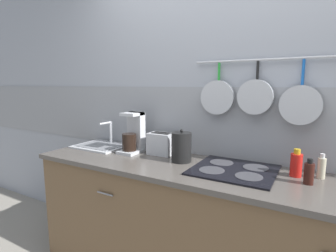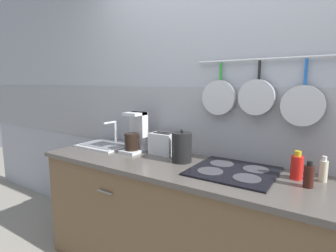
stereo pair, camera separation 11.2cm
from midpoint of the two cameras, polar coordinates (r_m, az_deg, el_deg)
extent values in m
cube|color=#999EA8|center=(2.02, 15.92, 3.98)|extent=(7.20, 0.06, 2.60)
cube|color=gray|center=(2.03, 15.73, 0.47)|extent=(7.20, 0.07, 0.54)
cylinder|color=#B7BABF|center=(1.91, 22.43, 13.34)|extent=(0.99, 0.02, 0.02)
cylinder|color=green|center=(1.99, 13.01, 11.50)|extent=(0.02, 0.02, 0.13)
cylinder|color=#B7BABF|center=(1.97, 12.61, 6.05)|extent=(0.25, 0.04, 0.25)
cylinder|color=black|center=(1.91, 20.89, 11.32)|extent=(0.02, 0.02, 0.12)
cylinder|color=#B7BABF|center=(1.88, 20.37, 5.89)|extent=(0.24, 0.06, 0.24)
cylinder|color=#1959B2|center=(1.87, 29.37, 10.25)|extent=(0.02, 0.02, 0.16)
cylinder|color=#B7BABF|center=(1.84, 28.81, 3.90)|extent=(0.25, 0.06, 0.25)
cube|color=brown|center=(1.96, 11.30, -22.83)|extent=(2.74, 0.60, 0.87)
cylinder|color=slate|center=(1.94, -11.90, -13.93)|extent=(0.14, 0.01, 0.01)
cube|color=#4C4742|center=(1.77, 11.76, -10.24)|extent=(2.78, 0.64, 0.03)
cube|color=#B7BABF|center=(2.47, -12.22, -4.12)|extent=(0.45, 0.36, 0.01)
cube|color=slate|center=(2.47, -12.22, -3.90)|extent=(0.38, 0.29, 0.00)
cylinder|color=#B7BABF|center=(2.55, -10.13, -1.33)|extent=(0.03, 0.03, 0.22)
cylinder|color=#B7BABF|center=(2.48, -11.33, 0.70)|extent=(0.02, 0.14, 0.02)
cube|color=#B7BABF|center=(2.21, -6.01, -5.36)|extent=(0.15, 0.22, 0.02)
cube|color=#B7BABF|center=(2.24, -4.92, -1.16)|extent=(0.14, 0.08, 0.33)
cylinder|color=black|center=(2.18, -6.50, -3.42)|extent=(0.12, 0.12, 0.14)
cube|color=#B7BABF|center=(2.18, -5.78, 2.66)|extent=(0.14, 0.16, 0.02)
cube|color=#B7BABF|center=(2.13, 0.47, -3.85)|extent=(0.20, 0.15, 0.17)
cube|color=black|center=(2.09, 0.09, -1.61)|extent=(0.15, 0.03, 0.00)
cube|color=black|center=(2.13, 0.85, -1.40)|extent=(0.15, 0.03, 0.00)
cube|color=black|center=(2.18, -1.94, -2.61)|extent=(0.02, 0.02, 0.02)
cylinder|color=black|center=(1.91, 4.68, -4.66)|extent=(0.15, 0.15, 0.22)
sphere|color=black|center=(1.89, 4.73, -1.11)|extent=(0.02, 0.02, 0.02)
cube|color=black|center=(1.78, 15.79, -9.46)|extent=(0.52, 0.49, 0.01)
cylinder|color=#38383D|center=(1.73, 11.03, -9.59)|extent=(0.16, 0.16, 0.00)
cylinder|color=#38383D|center=(1.66, 18.68, -10.70)|extent=(0.16, 0.16, 0.00)
cylinder|color=#38383D|center=(1.90, 13.31, -7.93)|extent=(0.16, 0.16, 0.00)
cylinder|color=#38383D|center=(1.84, 20.26, -8.83)|extent=(0.16, 0.16, 0.00)
cylinder|color=red|center=(1.78, 27.89, -8.02)|extent=(0.07, 0.07, 0.14)
cylinder|color=#B28C19|center=(1.76, 28.10, -5.32)|extent=(0.04, 0.04, 0.03)
cylinder|color=#33140F|center=(1.68, 30.03, -9.54)|extent=(0.05, 0.05, 0.12)
cylinder|color=black|center=(1.65, 30.23, -7.09)|extent=(0.03, 0.03, 0.03)
cylinder|color=#BFB799|center=(1.81, 32.29, -8.34)|extent=(0.05, 0.05, 0.12)
cylinder|color=beige|center=(1.79, 32.49, -6.01)|extent=(0.03, 0.03, 0.03)
camera|label=1|loc=(0.06, -88.28, 0.27)|focal=28.00mm
camera|label=2|loc=(0.06, 91.72, -0.27)|focal=28.00mm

